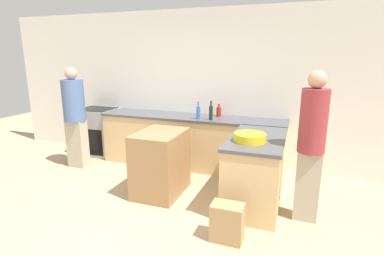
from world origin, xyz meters
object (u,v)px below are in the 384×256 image
at_px(island_table, 161,163).
at_px(mixing_bowl, 250,137).
at_px(wine_bottle_dark, 211,112).
at_px(range_oven, 98,131).
at_px(hot_sauce_bottle, 219,112).
at_px(person_at_peninsula, 311,141).
at_px(paper_bag, 227,222).
at_px(water_bottle_blue, 198,112).
at_px(person_by_range, 75,115).

height_order(island_table, mixing_bowl, mixing_bowl).
bearing_deg(wine_bottle_dark, range_oven, 175.38).
height_order(hot_sauce_bottle, person_at_peninsula, person_at_peninsula).
relative_size(mixing_bowl, person_at_peninsula, 0.22).
relative_size(wine_bottle_dark, paper_bag, 0.76).
bearing_deg(water_bottle_blue, person_by_range, -165.71).
bearing_deg(person_at_peninsula, paper_bag, -136.70).
bearing_deg(wine_bottle_dark, island_table, -113.83).
height_order(water_bottle_blue, wine_bottle_dark, wine_bottle_dark).
bearing_deg(mixing_bowl, island_table, 177.65).
xyz_separation_m(island_table, person_by_range, (-1.83, 0.46, 0.49)).
distance_m(wine_bottle_dark, person_at_peninsula, 1.82).
height_order(water_bottle_blue, paper_bag, water_bottle_blue).
xyz_separation_m(mixing_bowl, person_by_range, (-3.07, 0.51, -0.02)).
bearing_deg(wine_bottle_dark, person_at_peninsula, -34.97).
height_order(mixing_bowl, wine_bottle_dark, wine_bottle_dark).
height_order(range_oven, paper_bag, range_oven).
bearing_deg(mixing_bowl, hot_sauce_bottle, 119.14).
height_order(hot_sauce_bottle, person_by_range, person_by_range).
height_order(mixing_bowl, person_by_range, person_by_range).
bearing_deg(paper_bag, mixing_bowl, 83.39).
relative_size(range_oven, wine_bottle_dark, 2.93).
distance_m(island_table, person_at_peninsula, 2.00).
distance_m(water_bottle_blue, person_at_peninsula, 2.00).
relative_size(water_bottle_blue, person_at_peninsula, 0.16).
relative_size(mixing_bowl, paper_bag, 0.94).
distance_m(mixing_bowl, wine_bottle_dark, 1.31).
xyz_separation_m(range_oven, hot_sauce_bottle, (2.42, 0.12, 0.53)).
bearing_deg(mixing_bowl, paper_bag, -96.61).
bearing_deg(person_by_range, island_table, -14.08).
relative_size(island_table, person_by_range, 0.52).
height_order(range_oven, wine_bottle_dark, wine_bottle_dark).
height_order(range_oven, hot_sauce_bottle, hot_sauce_bottle).
xyz_separation_m(mixing_bowl, person_at_peninsula, (0.69, -0.01, 0.02)).
distance_m(mixing_bowl, person_by_range, 3.11).
xyz_separation_m(wine_bottle_dark, person_at_peninsula, (1.49, -1.05, -0.05)).
height_order(wine_bottle_dark, person_at_peninsula, person_at_peninsula).
bearing_deg(range_oven, island_table, -31.40).
relative_size(island_table, wine_bottle_dark, 2.88).
distance_m(wine_bottle_dark, hot_sauce_bottle, 0.31).
bearing_deg(person_by_range, paper_bag, -22.74).
distance_m(water_bottle_blue, wine_bottle_dark, 0.21).
bearing_deg(island_table, hot_sauce_bottle, 69.48).
bearing_deg(range_oven, paper_bag, -32.58).
xyz_separation_m(water_bottle_blue, hot_sauce_bottle, (0.26, 0.31, -0.03)).
bearing_deg(range_oven, hot_sauce_bottle, 2.77).
xyz_separation_m(range_oven, person_at_peninsula, (3.86, -1.24, 0.52)).
xyz_separation_m(mixing_bowl, paper_bag, (-0.09, -0.74, -0.75)).
distance_m(island_table, paper_bag, 1.42).
height_order(range_oven, island_table, range_oven).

